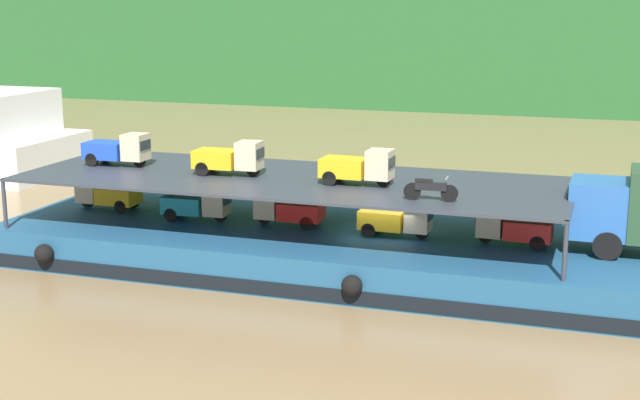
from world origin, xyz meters
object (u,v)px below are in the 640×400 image
(mini_truck_upper_mid, at_px, (230,158))
(motorcycle_upper_port, at_px, (430,189))
(mini_truck_lower_mid, at_px, (288,209))
(mini_truck_lower_bow, at_px, (513,227))
(mini_truck_lower_stern, at_px, (107,193))
(mini_truck_upper_fore, at_px, (358,167))
(mini_truck_lower_aft, at_px, (198,204))
(mini_truck_lower_fore, at_px, (397,219))
(mini_truck_upper_stern, at_px, (118,149))
(cargo_barge, at_px, (384,254))

(mini_truck_upper_mid, relative_size, motorcycle_upper_port, 1.46)
(mini_truck_lower_mid, xyz_separation_m, mini_truck_lower_bow, (8.87, -0.08, 0.00))
(mini_truck_lower_stern, bearing_deg, mini_truck_upper_fore, -4.34)
(mini_truck_lower_aft, distance_m, mini_truck_lower_mid, 3.82)
(mini_truck_lower_fore, height_order, mini_truck_lower_bow, same)
(mini_truck_lower_aft, xyz_separation_m, mini_truck_upper_mid, (1.51, -0.08, 2.00))
(mini_truck_lower_fore, xyz_separation_m, mini_truck_upper_stern, (-12.14, 0.24, 2.00))
(mini_truck_lower_aft, distance_m, mini_truck_upper_mid, 2.51)
(motorcycle_upper_port, bearing_deg, mini_truck_upper_fore, 149.08)
(cargo_barge, height_order, mini_truck_upper_fore, mini_truck_upper_fore)
(mini_truck_lower_fore, bearing_deg, mini_truck_lower_stern, 177.92)
(cargo_barge, height_order, mini_truck_upper_stern, mini_truck_upper_stern)
(mini_truck_lower_fore, xyz_separation_m, mini_truck_lower_bow, (4.34, 0.16, 0.00))
(mini_truck_lower_mid, bearing_deg, motorcycle_upper_port, -21.97)
(mini_truck_lower_mid, height_order, mini_truck_lower_fore, same)
(cargo_barge, bearing_deg, mini_truck_lower_bow, 2.25)
(mini_truck_lower_mid, relative_size, mini_truck_upper_stern, 1.01)
(cargo_barge, distance_m, mini_truck_lower_stern, 12.56)
(cargo_barge, xyz_separation_m, mini_truck_upper_mid, (-6.36, -0.14, 3.44))
(mini_truck_lower_bow, bearing_deg, mini_truck_lower_stern, 178.96)
(mini_truck_lower_mid, bearing_deg, mini_truck_upper_stern, 179.98)
(mini_truck_lower_stern, distance_m, mini_truck_lower_aft, 4.64)
(mini_truck_upper_fore, bearing_deg, mini_truck_lower_aft, 177.43)
(mini_truck_lower_aft, height_order, mini_truck_upper_stern, mini_truck_upper_stern)
(mini_truck_upper_stern, xyz_separation_m, mini_truck_upper_mid, (5.31, -0.41, 0.00))
(mini_truck_upper_stern, bearing_deg, motorcycle_upper_port, -10.31)
(mini_truck_lower_aft, relative_size, mini_truck_upper_mid, 1.00)
(mini_truck_lower_fore, bearing_deg, cargo_barge, -176.15)
(mini_truck_lower_mid, xyz_separation_m, mini_truck_upper_fore, (3.10, -0.64, 2.00))
(mini_truck_lower_aft, relative_size, mini_truck_upper_stern, 1.01)
(mini_truck_lower_mid, distance_m, motorcycle_upper_port, 6.94)
(mini_truck_upper_mid, distance_m, mini_truck_upper_fore, 5.40)
(mini_truck_lower_aft, distance_m, mini_truck_lower_bow, 12.68)
(mini_truck_upper_mid, bearing_deg, mini_truck_lower_stern, 173.99)
(mini_truck_upper_stern, bearing_deg, mini_truck_lower_stern, 163.77)
(mini_truck_upper_stern, height_order, mini_truck_upper_fore, same)
(cargo_barge, height_order, mini_truck_lower_bow, mini_truck_lower_bow)
(mini_truck_lower_fore, bearing_deg, mini_truck_lower_aft, -179.35)
(cargo_barge, height_order, mini_truck_lower_mid, mini_truck_lower_mid)
(mini_truck_lower_mid, relative_size, motorcycle_upper_port, 1.46)
(mini_truck_lower_fore, distance_m, mini_truck_upper_mid, 7.12)
(mini_truck_upper_fore, bearing_deg, cargo_barge, 21.28)
(mini_truck_lower_aft, height_order, mini_truck_lower_bow, same)
(mini_truck_lower_stern, relative_size, mini_truck_upper_mid, 0.99)
(cargo_barge, distance_m, motorcycle_upper_port, 4.46)
(mini_truck_lower_bow, bearing_deg, mini_truck_lower_aft, -178.86)
(mini_truck_lower_mid, relative_size, mini_truck_upper_fore, 1.00)
(mini_truck_lower_stern, distance_m, motorcycle_upper_port, 15.00)
(mini_truck_upper_stern, relative_size, mini_truck_upper_mid, 0.99)
(motorcycle_upper_port, bearing_deg, mini_truck_lower_bow, 42.79)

